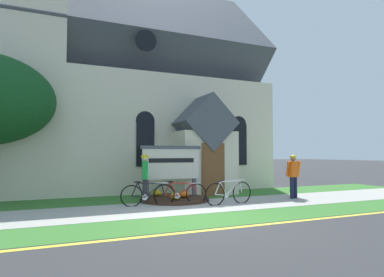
{
  "coord_description": "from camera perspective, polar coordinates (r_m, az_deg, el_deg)",
  "views": [
    {
      "loc": [
        -3.63,
        -7.69,
        1.68
      ],
      "look_at": [
        1.77,
        4.73,
        2.3
      ],
      "focal_mm": 31.01,
      "sensor_mm": 36.0,
      "label": 1
    }
  ],
  "objects": [
    {
      "name": "distant_hill",
      "position": [
        71.25,
        -27.05,
        -3.69
      ],
      "size": [
        85.12,
        50.24,
        23.49
      ],
      "primitive_type": "ellipsoid",
      "color": "#847A5B",
      "rests_on": "ground"
    },
    {
      "name": "church_building",
      "position": [
        17.62,
        -13.15,
        7.83
      ],
      "size": [
        13.46,
        9.92,
        13.36
      ],
      "color": "beige",
      "rests_on": "ground"
    },
    {
      "name": "bicycle_red",
      "position": [
        11.12,
        -2.06,
        -9.41
      ],
      "size": [
        1.75,
        0.37,
        0.79
      ],
      "color": "black",
      "rests_on": "ground"
    },
    {
      "name": "church_sign",
      "position": [
        12.23,
        -3.57,
        -4.38
      ],
      "size": [
        2.31,
        0.13,
        1.97
      ],
      "color": "#474C56",
      "rests_on": "ground"
    },
    {
      "name": "cyclist_in_blue_jersey",
      "position": [
        11.42,
        -8.13,
        -6.19
      ],
      "size": [
        0.31,
        0.7,
        1.65
      ],
      "color": "#2D2D33",
      "rests_on": "ground"
    },
    {
      "name": "ground",
      "position": [
        12.35,
        -6.31,
        -10.41
      ],
      "size": [
        140.0,
        140.0,
        0.0
      ],
      "primitive_type": "plane",
      "color": "#333335"
    },
    {
      "name": "roadside_conifer",
      "position": [
        21.69,
        4.95,
        7.89
      ],
      "size": [
        2.92,
        2.92,
        8.73
      ],
      "color": "#4C3823",
      "rests_on": "ground"
    },
    {
      "name": "grass_verge",
      "position": [
        8.59,
        2.53,
        -13.86
      ],
      "size": [
        32.0,
        1.68,
        0.01
      ],
      "primitive_type": "cube",
      "color": "#38722D",
      "rests_on": "ground"
    },
    {
      "name": "sidewalk_slab",
      "position": [
        10.54,
        -2.74,
        -11.75
      ],
      "size": [
        32.0,
        2.63,
        0.01
      ],
      "primitive_type": "cube",
      "color": "#A8A59E",
      "rests_on": "ground"
    },
    {
      "name": "flower_bed",
      "position": [
        12.0,
        -3.06,
        -10.3
      ],
      "size": [
        2.48,
        2.48,
        0.34
      ],
      "color": "#382319",
      "rests_on": "ground"
    },
    {
      "name": "curb_paint_stripe",
      "position": [
        7.73,
        5.88,
        -15.12
      ],
      "size": [
        28.0,
        0.16,
        0.01
      ],
      "primitive_type": "cube",
      "color": "yellow",
      "rests_on": "ground"
    },
    {
      "name": "cyclist_in_red_jersey",
      "position": [
        13.04,
        17.04,
        -5.71
      ],
      "size": [
        0.65,
        0.31,
        1.63
      ],
      "color": "#191E38",
      "rests_on": "ground"
    },
    {
      "name": "bicycle_black",
      "position": [
        10.85,
        -7.62,
        -9.54
      ],
      "size": [
        1.72,
        0.34,
        0.81
      ],
      "color": "black",
      "rests_on": "ground"
    },
    {
      "name": "bicycle_green",
      "position": [
        11.18,
        6.32,
        -9.23
      ],
      "size": [
        1.82,
        0.19,
        0.83
      ],
      "color": "black",
      "rests_on": "ground"
    },
    {
      "name": "church_lawn",
      "position": [
        12.86,
        -6.72,
        -10.08
      ],
      "size": [
        24.0,
        2.33,
        0.01
      ],
      "primitive_type": "cube",
      "color": "#38722D",
      "rests_on": "ground"
    }
  ]
}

